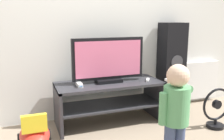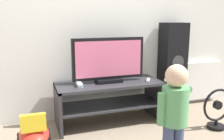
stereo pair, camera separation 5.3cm
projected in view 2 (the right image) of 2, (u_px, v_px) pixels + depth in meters
name	position (u px, v px, depth m)	size (l,w,h in m)	color
ground_plane	(116.00, 131.00, 2.88)	(16.00, 16.00, 0.00)	gray
wall_back	(101.00, 16.00, 3.16)	(10.00, 0.06, 2.60)	silver
tv_stand	(109.00, 96.00, 3.04)	(1.28, 0.52, 0.52)	#2D2D33
television	(109.00, 61.00, 2.97)	(0.88, 0.20, 0.54)	black
game_console	(79.00, 84.00, 2.84)	(0.05, 0.17, 0.04)	white
remote_primary	(148.00, 80.00, 3.07)	(0.10, 0.13, 0.03)	white
child	(174.00, 106.00, 2.16)	(0.34, 0.50, 0.90)	#3F4C72
speaker_tower	(173.00, 54.00, 3.41)	(0.32, 0.29, 1.21)	black
floor_fan	(217.00, 111.00, 2.91)	(0.39, 0.20, 0.48)	black
ride_on_toy	(34.00, 134.00, 2.44)	(0.33, 0.48, 0.42)	red
radiator	(199.00, 81.00, 3.78)	(0.68, 0.08, 0.63)	white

